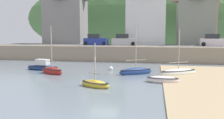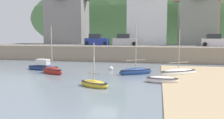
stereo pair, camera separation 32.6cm
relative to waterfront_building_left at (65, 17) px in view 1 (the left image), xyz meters
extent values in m
cube|color=slate|center=(13.40, -25.20, -7.63)|extent=(48.00, 40.00, 0.06)
cube|color=gray|center=(13.40, -8.20, -6.40)|extent=(48.00, 2.40, 2.40)
cube|color=#606060|center=(13.40, -4.50, -5.25)|extent=(48.00, 9.00, 0.10)
ellipsoid|color=#517F47|center=(16.53, 30.00, 1.47)|extent=(80.00, 44.00, 25.91)
cube|color=gray|center=(0.00, 0.00, -0.95)|extent=(7.65, 5.22, 8.50)
cube|color=white|center=(15.80, 0.00, -0.62)|extent=(7.09, 4.32, 9.16)
cube|color=gray|center=(24.52, 0.00, -1.35)|extent=(6.05, 4.89, 7.70)
cube|color=tan|center=(27.67, 4.00, 0.38)|extent=(2.80, 2.80, 11.16)
ellipsoid|color=navy|center=(15.63, -19.35, -7.34)|extent=(3.79, 2.79, 0.94)
ellipsoid|color=black|center=(15.63, -19.35, -7.08)|extent=(3.71, 2.74, 0.12)
cylinder|color=#B2A893|center=(15.63, -19.35, -4.47)|extent=(0.09, 0.09, 4.81)
cylinder|color=gray|center=(15.63, -19.35, -6.05)|extent=(2.13, 1.33, 0.07)
ellipsoid|color=gold|center=(12.81, -26.07, -7.40)|extent=(3.02, 2.16, 0.73)
ellipsoid|color=black|center=(12.81, -26.07, -7.20)|extent=(2.96, 2.12, 0.12)
cylinder|color=#B2A893|center=(12.81, -26.07, -5.48)|extent=(0.09, 0.09, 3.10)
cylinder|color=gray|center=(12.81, -26.07, -6.46)|extent=(1.19, 0.59, 0.07)
ellipsoid|color=silver|center=(18.39, -23.27, -7.38)|extent=(3.03, 1.34, 0.80)
ellipsoid|color=black|center=(18.39, -23.27, -7.16)|extent=(2.97, 1.31, 0.12)
ellipsoid|color=navy|center=(4.21, -18.41, -7.38)|extent=(4.63, 2.05, 0.80)
ellipsoid|color=black|center=(4.21, -18.41, -7.16)|extent=(4.54, 2.01, 0.12)
cube|color=silver|center=(4.21, -18.41, -6.64)|extent=(1.70, 1.13, 0.69)
ellipsoid|color=white|center=(20.16, -19.06, -7.35)|extent=(4.40, 3.25, 0.91)
ellipsoid|color=black|center=(20.16, -19.06, -7.10)|extent=(4.31, 3.18, 0.12)
cylinder|color=#B2A893|center=(20.16, -19.06, -4.80)|extent=(0.09, 0.09, 4.19)
cylinder|color=gray|center=(20.16, -19.06, -6.23)|extent=(2.08, 1.30, 0.07)
ellipsoid|color=maroon|center=(6.52, -20.76, -7.33)|extent=(3.23, 2.28, 0.98)
ellipsoid|color=black|center=(6.52, -20.76, -7.06)|extent=(3.17, 2.24, 0.12)
cylinder|color=#B2A893|center=(6.52, -20.76, -4.60)|extent=(0.09, 0.09, 4.49)
cylinder|color=gray|center=(6.52, -20.76, -6.24)|extent=(1.58, 0.85, 0.07)
cube|color=navy|center=(7.35, -4.50, -4.60)|extent=(4.15, 1.83, 1.20)
cube|color=#282D33|center=(7.10, -4.50, -3.65)|extent=(2.15, 1.56, 0.80)
cylinder|color=black|center=(9.00, -3.70, -4.88)|extent=(0.64, 0.22, 0.64)
cylinder|color=black|center=(9.00, -5.30, -4.88)|extent=(0.64, 0.22, 0.64)
cylinder|color=black|center=(5.70, -3.70, -4.88)|extent=(0.64, 0.22, 0.64)
cylinder|color=black|center=(5.70, -5.30, -4.88)|extent=(0.64, 0.22, 0.64)
cube|color=#B6B5B7|center=(12.31, -4.50, -4.60)|extent=(4.18, 1.89, 1.20)
cube|color=#282D33|center=(12.06, -4.50, -3.65)|extent=(2.17, 1.60, 0.80)
cylinder|color=black|center=(13.96, -3.70, -4.88)|extent=(0.64, 0.22, 0.64)
cylinder|color=black|center=(13.96, -5.30, -4.88)|extent=(0.64, 0.22, 0.64)
cylinder|color=black|center=(10.66, -3.70, -4.88)|extent=(0.64, 0.22, 0.64)
cylinder|color=black|center=(10.66, -5.30, -4.88)|extent=(0.64, 0.22, 0.64)
cube|color=silver|center=(26.86, -4.50, -4.60)|extent=(4.25, 2.11, 1.20)
cube|color=#282D33|center=(26.61, -4.50, -3.65)|extent=(2.24, 1.71, 0.80)
cylinder|color=black|center=(28.51, -3.70, -4.88)|extent=(0.64, 0.22, 0.64)
cylinder|color=black|center=(25.21, -3.70, -4.88)|extent=(0.64, 0.22, 0.64)
cylinder|color=black|center=(25.21, -5.30, -4.88)|extent=(0.64, 0.22, 0.64)
sphere|color=silver|center=(12.39, -16.95, -7.43)|extent=(0.57, 0.57, 0.57)
camera|label=1|loc=(17.72, -44.76, -3.15)|focal=37.73mm
camera|label=2|loc=(18.04, -44.70, -3.15)|focal=37.73mm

